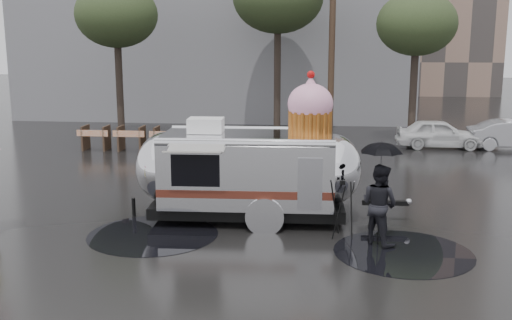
# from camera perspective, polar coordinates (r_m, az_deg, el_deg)

# --- Properties ---
(ground) EXTENTS (120.00, 120.00, 0.00)m
(ground) POSITION_cam_1_polar(r_m,az_deg,el_deg) (14.20, -2.61, -6.93)
(ground) COLOR black
(ground) RESTS_ON ground
(puddles) EXTENTS (8.64, 7.45, 0.01)m
(puddles) POSITION_cam_1_polar(r_m,az_deg,el_deg) (14.38, -0.40, -6.67)
(puddles) COLOR black
(puddles) RESTS_ON ground
(grey_building) EXTENTS (22.00, 12.00, 13.00)m
(grey_building) POSITION_cam_1_polar(r_m,az_deg,el_deg) (37.86, -3.11, 14.53)
(grey_building) COLOR slate
(grey_building) RESTS_ON ground
(utility_pole) EXTENTS (1.60, 0.28, 9.00)m
(utility_pole) POSITION_cam_1_polar(r_m,az_deg,el_deg) (27.31, 7.26, 11.69)
(utility_pole) COLOR #473323
(utility_pole) RESTS_ON ground
(tree_left) EXTENTS (3.64, 3.64, 6.95)m
(tree_left) POSITION_cam_1_polar(r_m,az_deg,el_deg) (27.86, -13.16, 13.26)
(tree_left) COLOR #382D26
(tree_left) RESTS_ON ground
(tree_right) EXTENTS (3.36, 3.36, 6.42)m
(tree_right) POSITION_cam_1_polar(r_m,az_deg,el_deg) (26.60, 15.05, 12.34)
(tree_right) COLOR #382D26
(tree_right) RESTS_ON ground
(barricade_row) EXTENTS (4.30, 0.80, 1.00)m
(barricade_row) POSITION_cam_1_polar(r_m,az_deg,el_deg) (24.82, -11.78, 2.06)
(barricade_row) COLOR #473323
(barricade_row) RESTS_ON ground
(airstream_trailer) EXTENTS (7.07, 2.85, 3.81)m
(airstream_trailer) POSITION_cam_1_polar(r_m,az_deg,el_deg) (14.92, -0.43, -0.70)
(airstream_trailer) COLOR silver
(airstream_trailer) RESTS_ON ground
(person_right) EXTENTS (0.97, 0.94, 1.81)m
(person_right) POSITION_cam_1_polar(r_m,az_deg,el_deg) (13.48, 11.66, -4.16)
(person_right) COLOR black
(person_right) RESTS_ON ground
(umbrella_black) EXTENTS (1.14, 1.14, 2.32)m
(umbrella_black) POSITION_cam_1_polar(r_m,az_deg,el_deg) (13.24, 11.84, 0.14)
(umbrella_black) COLOR black
(umbrella_black) RESTS_ON ground
(tripod) EXTENTS (0.53, 0.55, 1.34)m
(tripod) POSITION_cam_1_polar(r_m,az_deg,el_deg) (13.82, 8.17, -4.25)
(tripod) COLOR black
(tripod) RESTS_ON ground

